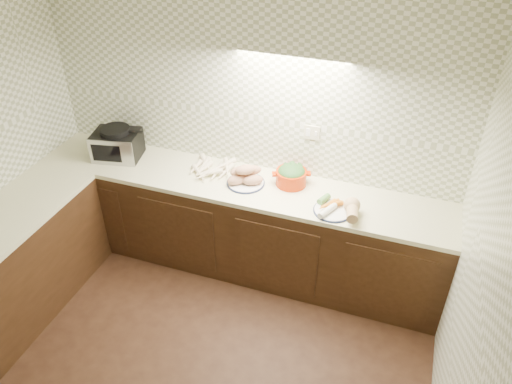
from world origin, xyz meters
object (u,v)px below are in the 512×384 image
(parsnip_pile, at_px, (209,169))
(veg_plate, at_px, (341,207))
(onion_bowl, at_px, (246,172))
(sweet_potato_plate, at_px, (245,176))
(dutch_oven, at_px, (291,175))
(toaster_oven, at_px, (117,144))

(parsnip_pile, distance_m, veg_plate, 1.21)
(parsnip_pile, height_order, onion_bowl, onion_bowl)
(parsnip_pile, bearing_deg, veg_plate, -8.51)
(sweet_potato_plate, height_order, dutch_oven, sweet_potato_plate)
(sweet_potato_plate, bearing_deg, onion_bowl, 108.20)
(dutch_oven, bearing_deg, onion_bowl, 159.00)
(onion_bowl, bearing_deg, parsnip_pile, -168.41)
(toaster_oven, height_order, onion_bowl, toaster_oven)
(parsnip_pile, distance_m, onion_bowl, 0.33)
(parsnip_pile, relative_size, sweet_potato_plate, 1.48)
(toaster_oven, xyz_separation_m, sweet_potato_plate, (1.24, -0.02, -0.07))
(sweet_potato_plate, relative_size, veg_plate, 0.91)
(sweet_potato_plate, height_order, veg_plate, sweet_potato_plate)
(veg_plate, bearing_deg, onion_bowl, 164.36)
(toaster_oven, relative_size, onion_bowl, 3.42)
(parsnip_pile, height_order, sweet_potato_plate, sweet_potato_plate)
(toaster_oven, distance_m, sweet_potato_plate, 1.24)
(parsnip_pile, bearing_deg, toaster_oven, -178.36)
(sweet_potato_plate, distance_m, onion_bowl, 0.12)
(veg_plate, bearing_deg, toaster_oven, 175.76)
(sweet_potato_plate, distance_m, dutch_oven, 0.38)
(dutch_oven, xyz_separation_m, veg_plate, (0.47, -0.24, -0.04))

